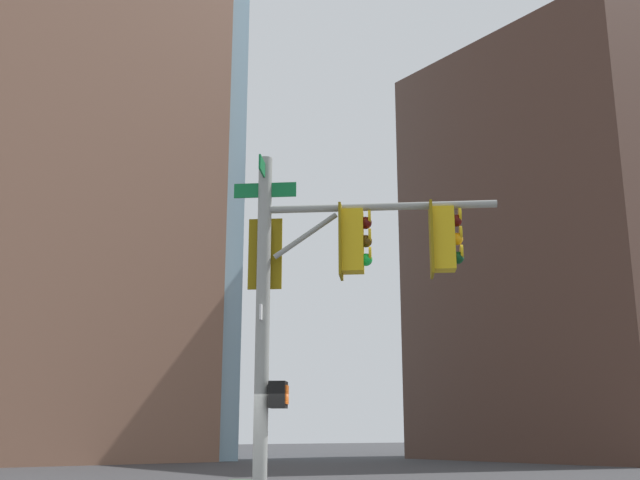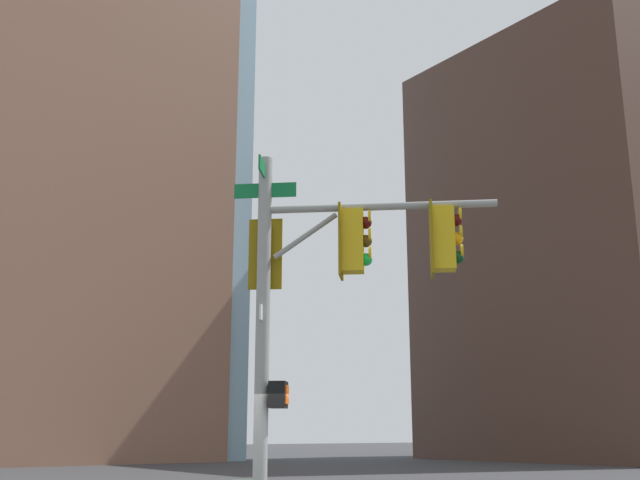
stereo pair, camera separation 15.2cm
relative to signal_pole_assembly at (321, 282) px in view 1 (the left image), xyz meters
name	(u,v)px [view 1 (the left image)]	position (x,y,z in m)	size (l,w,h in m)	color
signal_pole_assembly	(321,282)	(0.00, 0.00, 0.00)	(3.14, 3.08, 6.31)	gray
building_brick_nearside	(28,63)	(7.19, 45.81, 24.84)	(24.71, 18.43, 58.16)	#845B47
building_brick_midblock	(586,255)	(44.90, 24.20, 11.20)	(21.47, 19.80, 30.88)	#4C3328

